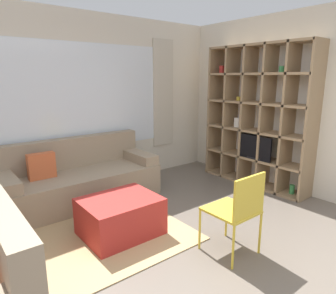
% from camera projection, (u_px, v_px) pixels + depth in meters
% --- Properties ---
extents(ground_plane, '(16.00, 16.00, 0.00)m').
position_uv_depth(ground_plane, '(248.00, 291.00, 2.51)').
color(ground_plane, '#665B51').
extents(wall_back, '(6.06, 0.11, 2.70)m').
position_uv_depth(wall_back, '(84.00, 103.00, 4.60)').
color(wall_back, beige).
rests_on(wall_back, ground_plane).
extents(wall_right, '(0.07, 4.32, 2.70)m').
position_uv_depth(wall_right, '(267.00, 102.00, 4.89)').
color(wall_right, beige).
rests_on(wall_right, ground_plane).
extents(area_rug, '(2.58, 1.78, 0.01)m').
position_uv_depth(area_rug, '(66.00, 244.00, 3.21)').
color(area_rug, tan).
rests_on(area_rug, ground_plane).
extents(shelving_unit, '(0.39, 1.84, 2.24)m').
position_uv_depth(shelving_unit, '(258.00, 117.00, 4.83)').
color(shelving_unit, silver).
rests_on(shelving_unit, ground_plane).
extents(couch_main, '(2.16, 0.87, 0.88)m').
position_uv_depth(couch_main, '(79.00, 180.00, 4.27)').
color(couch_main, gray).
rests_on(couch_main, ground_plane).
extents(ottoman, '(0.83, 0.67, 0.43)m').
position_uv_depth(ottoman, '(120.00, 217.00, 3.37)').
color(ottoman, '#A82823').
rests_on(ottoman, ground_plane).
extents(folding_chair, '(0.44, 0.46, 0.86)m').
position_uv_depth(folding_chair, '(238.00, 207.00, 2.90)').
color(folding_chair, gold).
rests_on(folding_chair, ground_plane).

